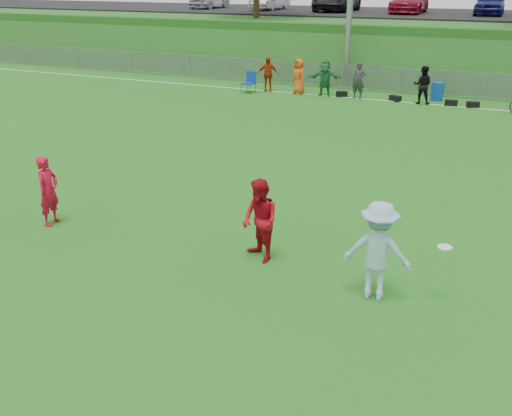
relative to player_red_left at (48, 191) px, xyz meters
The scene contains 14 objects.
ground 4.56m from the player_red_left, ahead, with size 120.00×120.00×0.00m, color #206B16.
sideline_far 17.99m from the player_red_left, 75.67° to the left, with size 60.00×0.10×0.01m, color white.
fence 19.91m from the player_red_left, 77.10° to the left, with size 58.00×0.06×1.30m.
berm 30.74m from the player_red_left, 81.68° to the left, with size 120.00×18.00×3.00m, color #205818.
parking_lot 32.79m from the player_red_left, 82.19° to the left, with size 120.00×12.00×0.10m, color black.
car_row 31.72m from the player_red_left, 84.04° to the left, with size 32.04×5.18×1.44m.
spectator_row 17.48m from the player_red_left, 84.75° to the left, with size 8.57×0.91×1.69m.
gear_bags 18.35m from the player_red_left, 72.75° to the left, with size 6.60×0.53×0.26m.
player_red_left is the anchor object (origin of this frame).
player_red_center 5.22m from the player_red_left, ahead, with size 0.84×0.65×1.72m, color #AD0C1A.
player_blue 7.71m from the player_red_left, ahead, with size 1.20×0.69×1.85m, color #99C4D5.
frisbee 8.80m from the player_red_left, ahead, with size 0.26×0.26×0.02m.
recycling_bin 19.47m from the player_red_left, 71.01° to the left, with size 0.57×0.57×0.86m, color #1044AF.
camp_chair 16.83m from the player_red_left, 98.62° to the left, with size 0.65×0.66×1.02m.
Camera 1 is at (4.96, -8.74, 5.45)m, focal length 40.00 mm.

